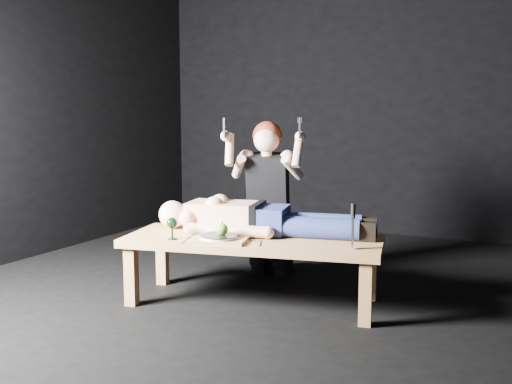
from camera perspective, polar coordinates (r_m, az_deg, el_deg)
ground at (r=4.19m, az=2.92°, el=-10.08°), size 5.00×5.00×0.00m
back_wall at (r=6.37m, az=12.06°, el=9.48°), size 5.00×0.00×5.00m
table at (r=4.00m, az=-0.32°, el=-7.56°), size 1.80×0.97×0.45m
lying_man at (r=4.06m, az=0.91°, el=-2.26°), size 1.70×0.82×0.25m
kneeling_woman at (r=4.55m, az=1.32°, el=-0.56°), size 0.83×0.89×1.25m
serving_tray at (r=3.83m, az=-3.64°, el=-4.64°), size 0.42×0.35×0.02m
plate at (r=3.82m, az=-3.64°, el=-4.34°), size 0.30×0.30×0.02m
apple at (r=3.81m, az=-3.29°, el=-3.63°), size 0.08×0.08×0.08m
goblet at (r=3.91m, az=-8.11°, el=-3.51°), size 0.08×0.08×0.15m
fork_flat at (r=3.87m, az=-6.93°, el=-4.65°), size 0.07×0.18×0.01m
knife_flat at (r=3.77m, az=0.29°, el=-4.95°), size 0.09×0.17×0.01m
spoon_flat at (r=3.82m, az=-0.22°, el=-4.77°), size 0.13×0.15×0.01m
carving_knife at (r=3.63m, az=9.35°, el=-3.30°), size 0.04×0.05×0.28m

